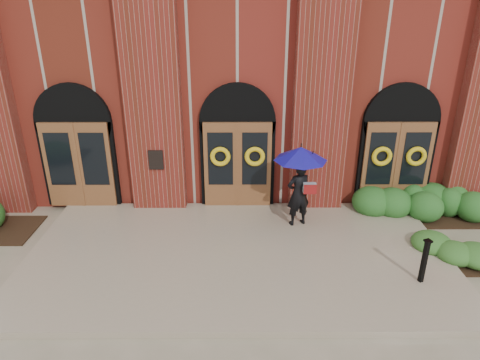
{
  "coord_description": "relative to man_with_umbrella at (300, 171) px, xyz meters",
  "views": [
    {
      "loc": [
        0.03,
        -8.57,
        5.79
      ],
      "look_at": [
        0.06,
        1.0,
        1.67
      ],
      "focal_mm": 32.0,
      "sensor_mm": 36.0,
      "label": 1
    }
  ],
  "objects": [
    {
      "name": "ground",
      "position": [
        -1.6,
        -1.56,
        -1.68
      ],
      "size": [
        90.0,
        90.0,
        0.0
      ],
      "primitive_type": "plane",
      "color": "tan",
      "rests_on": "ground"
    },
    {
      "name": "landing",
      "position": [
        -1.6,
        -1.41,
        -1.6
      ],
      "size": [
        10.0,
        5.3,
        0.15
      ],
      "primitive_type": "cube",
      "color": "gray",
      "rests_on": "ground"
    },
    {
      "name": "hedge_front_right",
      "position": [
        3.5,
        -1.56,
        -1.44
      ],
      "size": [
        1.31,
        1.13,
        0.46
      ],
      "primitive_type": "ellipsoid",
      "color": "#2F5D21",
      "rests_on": "ground"
    },
    {
      "name": "man_with_umbrella",
      "position": [
        0.0,
        0.0,
        0.0
      ],
      "size": [
        1.74,
        1.74,
        2.18
      ],
      "rotation": [
        0.0,
        0.0,
        3.48
      ],
      "color": "black",
      "rests_on": "landing"
    },
    {
      "name": "hedge_wall_right",
      "position": [
        3.6,
        0.64,
        -1.28
      ],
      "size": [
        3.06,
        1.22,
        0.79
      ],
      "primitive_type": "ellipsoid",
      "color": "#25581F",
      "rests_on": "ground"
    },
    {
      "name": "church_building",
      "position": [
        -1.6,
        7.22,
        1.83
      ],
      "size": [
        16.2,
        12.53,
        7.0
      ],
      "color": "maroon",
      "rests_on": "ground"
    },
    {
      "name": "metal_post",
      "position": [
        2.34,
        -2.55,
        -0.99
      ],
      "size": [
        0.18,
        0.18,
        1.02
      ],
      "rotation": [
        0.0,
        0.0,
        0.39
      ],
      "color": "black",
      "rests_on": "landing"
    }
  ]
}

